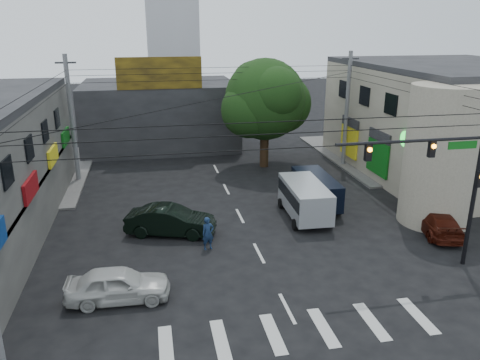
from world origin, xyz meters
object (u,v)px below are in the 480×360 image
object	(u,v)px
utility_pole_far_right	(347,110)
traffic_officer	(208,233)
utility_pole_far_left	(72,120)
maroon_sedan	(437,222)
dark_sedan	(171,221)
navy_van	(316,191)
street_tree	(265,100)
white_compact	(118,285)
silver_minivan	(305,201)
traffic_gantry	(445,171)

from	to	relation	value
utility_pole_far_right	traffic_officer	size ratio (longest dim) A/B	5.27
utility_pole_far_left	maroon_sedan	size ratio (longest dim) A/B	1.94
utility_pole_far_left	dark_sedan	xyz separation A→B (m)	(6.24, -10.80, -3.80)
navy_van	utility_pole_far_left	bearing A→B (deg)	63.43
navy_van	street_tree	bearing A→B (deg)	8.05
dark_sedan	white_compact	distance (m)	6.69
dark_sedan	street_tree	bearing A→B (deg)	-17.70
maroon_sedan	silver_minivan	size ratio (longest dim) A/B	0.95
maroon_sedan	silver_minivan	bearing A→B (deg)	-15.49
street_tree	maroon_sedan	distance (m)	16.57
utility_pole_far_right	white_compact	bearing A→B (deg)	-135.48
maroon_sedan	navy_van	world-z (taller)	navy_van
utility_pole_far_right	white_compact	world-z (taller)	utility_pole_far_right
street_tree	navy_van	distance (m)	10.34
traffic_gantry	silver_minivan	bearing A→B (deg)	119.89
white_compact	maroon_sedan	bearing A→B (deg)	-76.05
utility_pole_far_left	utility_pole_far_right	xyz separation A→B (m)	(21.00, 0.00, 0.00)
white_compact	utility_pole_far_right	bearing A→B (deg)	-42.95
maroon_sedan	utility_pole_far_right	bearing A→B (deg)	-77.46
dark_sedan	navy_van	distance (m)	9.69
utility_pole_far_left	white_compact	world-z (taller)	utility_pole_far_left
navy_van	traffic_officer	bearing A→B (deg)	123.45
traffic_officer	street_tree	bearing A→B (deg)	52.41
utility_pole_far_left	maroon_sedan	xyz separation A→B (m)	(20.79, -13.55, -3.95)
traffic_gantry	maroon_sedan	world-z (taller)	traffic_gantry
utility_pole_far_left	white_compact	distance (m)	17.83
street_tree	maroon_sedan	xyz separation A→B (m)	(6.29, -14.55, -4.83)
traffic_officer	silver_minivan	bearing A→B (deg)	13.28
dark_sedan	utility_pole_far_left	bearing A→B (deg)	47.29
white_compact	silver_minivan	distance (m)	12.70
silver_minivan	white_compact	bearing A→B (deg)	125.91
utility_pole_far_right	silver_minivan	xyz separation A→B (m)	(-6.73, -9.95, -3.54)
street_tree	dark_sedan	size ratio (longest dim) A/B	1.68
white_compact	traffic_officer	world-z (taller)	traffic_officer
traffic_gantry	white_compact	xyz separation A→B (m)	(-14.61, 0.00, -4.10)
white_compact	maroon_sedan	size ratio (longest dim) A/B	0.92
utility_pole_far_right	street_tree	bearing A→B (deg)	171.25
street_tree	white_compact	distance (m)	21.51
maroon_sedan	traffic_officer	distance (m)	12.77
traffic_gantry	silver_minivan	xyz separation A→B (m)	(-4.06, 7.06, -3.77)
traffic_gantry	utility_pole_far_left	size ratio (longest dim) A/B	0.78
traffic_gantry	traffic_officer	xyz separation A→B (m)	(-10.29, 4.00, -3.96)
street_tree	silver_minivan	world-z (taller)	street_tree
utility_pole_far_left	traffic_officer	xyz separation A→B (m)	(8.03, -13.00, -3.73)
traffic_gantry	traffic_officer	size ratio (longest dim) A/B	4.13
traffic_gantry	maroon_sedan	bearing A→B (deg)	54.50
silver_minivan	navy_van	world-z (taller)	silver_minivan
maroon_sedan	silver_minivan	xyz separation A→B (m)	(-6.52, 3.60, 0.42)
utility_pole_far_left	silver_minivan	size ratio (longest dim) A/B	1.83
utility_pole_far_right	dark_sedan	xyz separation A→B (m)	(-14.76, -10.80, -3.80)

